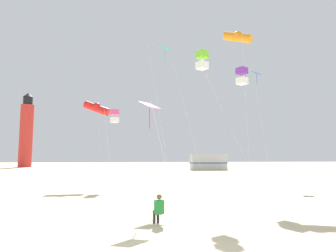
# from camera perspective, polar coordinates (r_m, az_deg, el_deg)

# --- Properties ---
(kite_flyer_standing) EXTENTS (0.44, 0.56, 1.16)m
(kite_flyer_standing) POSITION_cam_1_polar(r_m,az_deg,el_deg) (11.34, -1.96, -16.31)
(kite_flyer_standing) COLOR #238438
(kite_flyer_standing) RESTS_ON ground
(kite_box_rainbow) EXTENTS (1.90, 2.34, 6.65)m
(kite_box_rainbow) POSITION_cam_1_polar(r_m,az_deg,el_deg) (25.18, -10.76, 1.97)
(kite_box_rainbow) COLOR silver
(kite_box_rainbow) RESTS_ON ground
(kite_tube_scarlet) EXTENTS (2.76, 2.31, 7.71)m
(kite_tube_scarlet) POSITION_cam_1_polar(r_m,az_deg,el_deg) (26.96, -14.23, 3.57)
(kite_tube_scarlet) COLOR silver
(kite_tube_scarlet) RESTS_ON ground
(kite_diamond_magenta) EXTENTS (1.94, 1.94, 5.34)m
(kite_diamond_magenta) POSITION_cam_1_polar(r_m,az_deg,el_deg) (14.04, -3.64, 3.56)
(kite_diamond_magenta) COLOR silver
(kite_diamond_magenta) RESTS_ON ground
(kite_tube_orange) EXTENTS (2.37, 2.12, 13.27)m
(kite_tube_orange) POSITION_cam_1_polar(r_m,az_deg,el_deg) (25.55, 13.89, 17.09)
(kite_tube_orange) COLOR silver
(kite_tube_orange) RESTS_ON ground
(kite_diamond_blue) EXTENTS (1.53, 1.43, 11.70)m
(kite_diamond_blue) POSITION_cam_1_polar(r_m,az_deg,el_deg) (32.30, 17.57, 9.26)
(kite_diamond_blue) COLOR silver
(kite_diamond_blue) RESTS_ON ground
(kite_diamond_cyan) EXTENTS (1.98, 1.98, 11.40)m
(kite_diamond_cyan) POSITION_cam_1_polar(r_m,az_deg,el_deg) (23.06, -0.69, 14.44)
(kite_diamond_cyan) COLOR silver
(kite_diamond_cyan) RESTS_ON ground
(kite_box_lime) EXTENTS (2.34, 2.34, 9.18)m
(kite_box_lime) POSITION_cam_1_polar(r_m,az_deg,el_deg) (18.29, 6.89, 13.06)
(kite_box_lime) COLOR silver
(kite_box_lime) RESTS_ON ground
(kite_box_violet) EXTENTS (2.98, 2.98, 8.59)m
(kite_box_violet) POSITION_cam_1_polar(r_m,az_deg,el_deg) (20.09, 14.72, 9.72)
(kite_box_violet) COLOR silver
(kite_box_violet) RESTS_ON ground
(lighthouse_distant) EXTENTS (2.80, 2.80, 16.80)m
(lighthouse_distant) POSITION_cam_1_polar(r_m,az_deg,el_deg) (70.93, -26.74, -1.08)
(lighthouse_distant) COLOR red
(lighthouse_distant) RESTS_ON ground
(rv_van_silver) EXTENTS (6.57, 2.72, 2.80)m
(rv_van_silver) POSITION_cam_1_polar(r_m,az_deg,el_deg) (51.82, 8.15, -7.25)
(rv_van_silver) COLOR #B7BABF
(rv_van_silver) RESTS_ON ground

